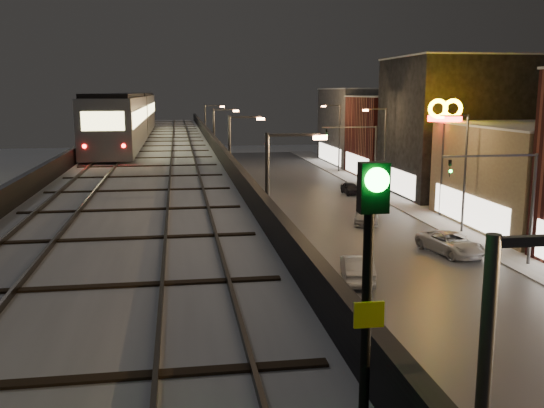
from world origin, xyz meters
TOP-DOWN VIEW (x-y plane):
  - road_surface at (7.50, 35.00)m, footprint 17.00×120.00m
  - sidewalk_right at (17.50, 35.00)m, footprint 4.00×120.00m
  - under_viaduct_pavement at (-6.00, 35.00)m, footprint 11.00×120.00m
  - elevated_viaduct at (-6.00, 31.84)m, footprint 9.00×100.00m
  - viaduct_trackbed at (-6.01, 31.97)m, footprint 8.40×100.00m
  - viaduct_parapet_streetside at (-1.65, 32.00)m, footprint 0.30×100.00m
  - viaduct_parapet_far at (-10.35, 32.00)m, footprint 0.30×100.00m
  - building_c at (23.99, 32.00)m, footprint 12.20×15.20m
  - building_d at (23.99, 48.00)m, footprint 12.20×13.20m
  - building_e at (23.99, 62.00)m, footprint 12.20×12.20m
  - building_f at (23.99, 76.00)m, footprint 12.20×16.20m
  - streetlight_left_1 at (-0.43, 13.00)m, footprint 2.57×0.28m
  - streetlight_left_2 at (-0.43, 31.00)m, footprint 2.57×0.28m
  - streetlight_right_2 at (16.73, 31.00)m, footprint 2.56×0.28m
  - streetlight_left_3 at (-0.43, 49.00)m, footprint 2.57×0.28m
  - streetlight_right_3 at (16.73, 49.00)m, footprint 2.56×0.28m
  - streetlight_left_4 at (-0.43, 67.00)m, footprint 2.57×0.28m
  - streetlight_right_4 at (16.73, 67.00)m, footprint 2.56×0.28m
  - traffic_light_rig_a at (15.84, 22.00)m, footprint 6.10×0.34m
  - traffic_light_rig_b at (15.84, 52.00)m, footprint 6.10×0.34m
  - subway_train at (-8.50, 44.21)m, footprint 3.26×39.33m
  - rail_signal at (-2.10, -4.74)m, footprint 0.37×0.44m
  - car_near_white at (5.53, 20.46)m, footprint 2.46×4.83m
  - car_mid_silver at (1.98, 31.86)m, footprint 3.60×5.40m
  - car_far_white at (2.92, 66.81)m, footprint 2.73×4.50m
  - car_onc_dark at (13.39, 25.26)m, footprint 3.52×5.61m
  - car_onc_white at (10.86, 35.36)m, footprint 3.36×5.04m
  - car_onc_red at (13.51, 49.29)m, footprint 1.50×3.67m
  - sign_mcdonalds at (18.00, 37.13)m, footprint 3.00×0.56m

SIDE VIEW (x-z plane):
  - road_surface at x=7.50m, z-range 0.00..0.06m
  - under_viaduct_pavement at x=-6.00m, z-range 0.00..0.06m
  - sidewalk_right at x=17.50m, z-range 0.00..0.14m
  - car_onc_red at x=13.51m, z-range 0.00..1.25m
  - car_onc_white at x=10.86m, z-range 0.00..1.36m
  - car_mid_silver at x=1.98m, z-range 0.00..1.38m
  - car_far_white at x=2.92m, z-range 0.00..1.43m
  - car_onc_dark at x=13.39m, z-range 0.00..1.45m
  - car_near_white at x=5.53m, z-range 0.00..1.52m
  - building_c at x=23.99m, z-range 0.00..8.16m
  - traffic_light_rig_a at x=15.84m, z-range 1.00..8.00m
  - traffic_light_rig_b at x=15.84m, z-range 1.00..8.00m
  - building_e at x=23.99m, z-range 0.00..10.16m
  - streetlight_left_1 at x=-0.43m, z-range 0.74..9.74m
  - streetlight_left_2 at x=-0.43m, z-range 0.74..9.74m
  - streetlight_right_2 at x=16.73m, z-range 0.74..9.74m
  - streetlight_left_3 at x=-0.43m, z-range 0.74..9.74m
  - streetlight_right_3 at x=16.73m, z-range 0.74..9.74m
  - streetlight_left_4 at x=-0.43m, z-range 0.74..9.74m
  - streetlight_right_4 at x=16.73m, z-range 0.74..9.74m
  - building_f at x=23.99m, z-range 0.00..11.16m
  - elevated_viaduct at x=-6.00m, z-range 2.47..8.77m
  - viaduct_trackbed at x=-6.01m, z-range 6.23..6.55m
  - viaduct_parapet_streetside at x=-1.65m, z-range 6.30..7.40m
  - viaduct_parapet_far at x=-10.35m, z-range 6.30..7.40m
  - building_d at x=23.99m, z-range 0.00..14.16m
  - sign_mcdonalds at x=18.00m, z-range 3.16..13.23m
  - subway_train at x=-8.50m, z-range 6.61..10.51m
  - rail_signal at x=-2.10m, z-range 7.30..10.51m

